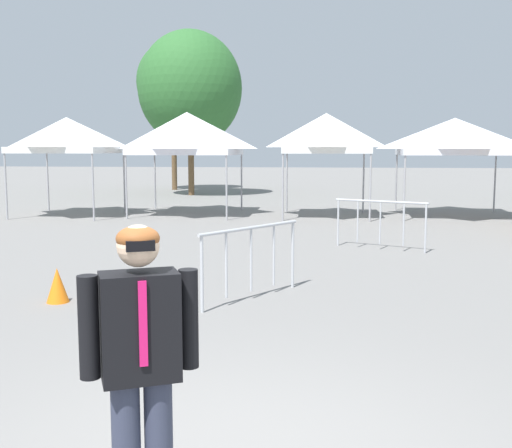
# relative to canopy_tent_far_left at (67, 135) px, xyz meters

# --- Properties ---
(canopy_tent_far_left) EXTENTS (3.00, 3.00, 3.21)m
(canopy_tent_far_left) POSITION_rel_canopy_tent_far_left_xyz_m (0.00, 0.00, 0.00)
(canopy_tent_far_left) COLOR #9E9EA3
(canopy_tent_far_left) RESTS_ON ground
(canopy_tent_center) EXTENTS (3.38, 3.38, 3.40)m
(canopy_tent_center) POSITION_rel_canopy_tent_far_left_xyz_m (3.82, 0.80, 0.07)
(canopy_tent_center) COLOR #9E9EA3
(canopy_tent_center) RESTS_ON ground
(canopy_tent_behind_right) EXTENTS (2.81, 2.81, 3.32)m
(canopy_tent_behind_right) POSITION_rel_canopy_tent_far_left_xyz_m (8.42, 0.60, 0.05)
(canopy_tent_behind_right) COLOR #9E9EA3
(canopy_tent_behind_right) RESTS_ON ground
(canopy_tent_left_of_center) EXTENTS (3.66, 3.66, 3.18)m
(canopy_tent_left_of_center) POSITION_rel_canopy_tent_far_left_xyz_m (12.54, 1.14, -0.04)
(canopy_tent_left_of_center) COLOR #9E9EA3
(canopy_tent_left_of_center) RESTS_ON ground
(person_foreground) EXTENTS (0.60, 0.39, 1.78)m
(person_foreground) POSITION_rel_canopy_tent_far_left_xyz_m (7.41, -16.23, -1.59)
(person_foreground) COLOR #33384C
(person_foreground) RESTS_ON ground
(tree_behind_tents_left) EXTENTS (4.86, 4.86, 7.69)m
(tree_behind_tents_left) POSITION_rel_canopy_tent_far_left_xyz_m (2.07, 9.31, 2.38)
(tree_behind_tents_left) COLOR brown
(tree_behind_tents_left) RESTS_ON ground
(tree_behind_tents_right) EXTENTS (3.83, 3.83, 7.82)m
(tree_behind_tents_right) POSITION_rel_canopy_tent_far_left_xyz_m (0.33, 12.99, 3.07)
(tree_behind_tents_right) COLOR brown
(tree_behind_tents_right) RESTS_ON ground
(crowd_barrier_near_person) EXTENTS (1.92, 0.94, 1.08)m
(crowd_barrier_near_person) POSITION_rel_canopy_tent_far_left_xyz_m (9.61, -5.90, -1.88)
(crowd_barrier_near_person) COLOR #B7BABF
(crowd_barrier_near_person) RESTS_ON ground
(crowd_barrier_by_lift) EXTENTS (1.22, 1.76, 1.08)m
(crowd_barrier_by_lift) POSITION_rel_canopy_tent_far_left_xyz_m (7.35, -10.67, -1.88)
(crowd_barrier_by_lift) COLOR #B7BABF
(crowd_barrier_by_lift) RESTS_ON ground
(traffic_cone_lot_center) EXTENTS (0.32, 0.32, 0.50)m
(traffic_cone_lot_center) POSITION_rel_canopy_tent_far_left_xyz_m (4.62, -11.17, -2.38)
(traffic_cone_lot_center) COLOR orange
(traffic_cone_lot_center) RESTS_ON ground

